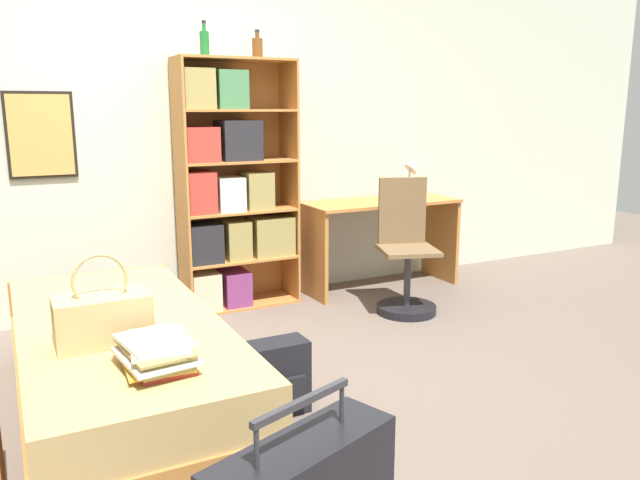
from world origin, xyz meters
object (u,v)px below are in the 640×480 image
bottle_green (204,43)px  backpack (278,378)px  bookcase (229,193)px  desk (380,226)px  bottle_brown (257,48)px  desk_lamp (413,171)px  desk_chair (406,268)px  book_stack_on_bed (157,353)px  bed (122,370)px  handbag (103,318)px

bottle_green → backpack: (-0.23, -1.76, -1.76)m
bottle_green → backpack: bottle_green is taller
bookcase → desk: bookcase is taller
bottle_brown → bottle_green: bearing=-178.1°
desk → bottle_green: bearing=176.1°
desk_lamp → desk_chair: size_ratio=0.36×
desk_chair → bottle_brown: bearing=139.4°
bottle_brown → desk_chair: bearing=-40.6°
book_stack_on_bed → bookcase: size_ratio=0.21×
desk_lamp → backpack: 2.74m
desk → backpack: bearing=-134.9°
bottle_green → desk: 2.02m
bed → desk: size_ratio=1.55×
bottle_brown → desk_chair: size_ratio=0.21×
handbag → book_stack_on_bed: size_ratio=1.00×
bed → desk_lamp: size_ratio=5.73×
bed → desk: bearing=30.2°
desk → desk_chair: 0.67m
book_stack_on_bed → desk_lamp: (2.66, 2.06, 0.40)m
bookcase → bottle_brown: bearing=6.1°
book_stack_on_bed → bookcase: 2.36m
bed → desk: 2.74m
bottle_brown → handbag: bearing=-129.2°
bottle_green → bottle_brown: bottle_green is taller
bottle_brown → desk: bottle_brown is taller
desk_chair → backpack: (-1.49, -1.04, -0.15)m
bottle_green → desk_lamp: 2.03m
bed → handbag: handbag is taller
handbag → desk: handbag is taller
desk_lamp → bookcase: bearing=178.4°
bottle_brown → bookcase: bearing=-173.9°
bookcase → desk_chair: bearing=-32.2°
bottle_brown → backpack: bearing=-109.6°
bottle_green → bottle_brown: (0.40, 0.01, -0.01)m
bookcase → bottle_green: bearing=174.2°
bookcase → desk_chair: bookcase is taller
bookcase → bottle_green: bottle_green is taller
handbag → book_stack_on_bed: (0.14, -0.37, -0.05)m
desk_lamp → backpack: (-2.00, -1.70, -0.79)m
bookcase → desk: (1.29, -0.08, -0.35)m
desk → bottle_brown: bearing=173.8°
bottle_green → bottle_brown: bearing=1.9°
handbag → bookcase: bookcase is taller
book_stack_on_bed → bottle_brown: 2.84m
bed → desk_lamp: 3.13m
handbag → desk_lamp: bearing=31.0°
desk_lamp → desk_chair: (-0.51, -0.66, -0.64)m
book_stack_on_bed → desk_chair: (2.15, 1.40, -0.23)m
bed → bookcase: 1.91m
bed → desk_chair: 2.31m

